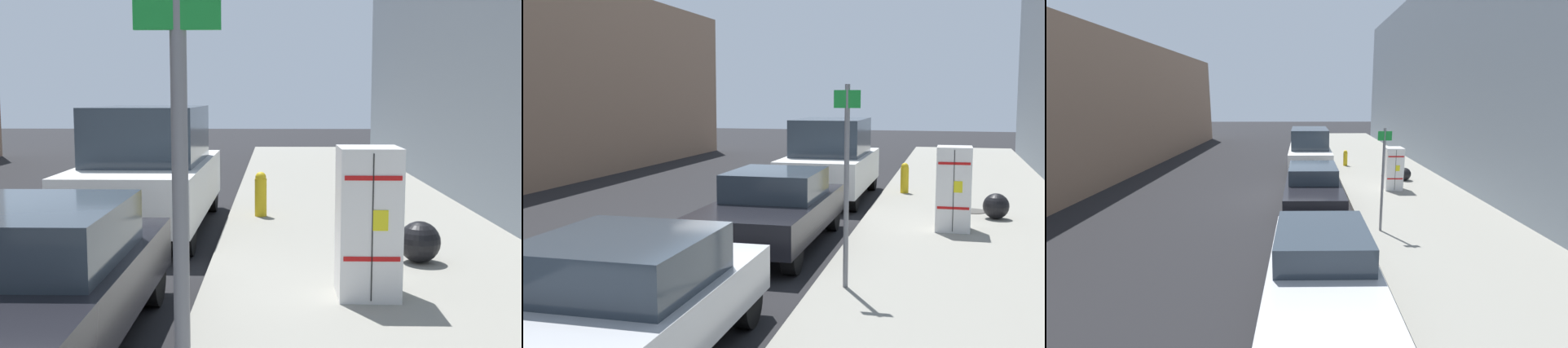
{
  "view_description": "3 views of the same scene",
  "coord_description": "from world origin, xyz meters",
  "views": [
    {
      "loc": [
        -2.88,
        6.33,
        2.33
      ],
      "look_at": [
        -2.67,
        -3.2,
        1.19
      ],
      "focal_mm": 45.0,
      "sensor_mm": 36.0,
      "label": 1
    },
    {
      "loc": [
        -3.87,
        12.34,
        2.77
      ],
      "look_at": [
        -0.28,
        -1.49,
        1.05
      ],
      "focal_mm": 45.0,
      "sensor_mm": 36.0,
      "label": 2
    },
    {
      "loc": [
        -0.36,
        12.53,
        3.71
      ],
      "look_at": [
        -0.51,
        1.68,
        1.29
      ],
      "focal_mm": 24.0,
      "sensor_mm": 36.0,
      "label": 3
    }
  ],
  "objects": [
    {
      "name": "parked_sedan_dark",
      "position": [
        -0.71,
        0.94,
        0.72
      ],
      "size": [
        1.84,
        4.64,
        1.39
      ],
      "color": "black",
      "rests_on": "ground"
    },
    {
      "name": "manhole_cover",
      "position": [
        -4.33,
        -3.02,
        0.13
      ],
      "size": [
        0.7,
        0.7,
        0.02
      ],
      "primitive_type": "cylinder",
      "color": "#47443F",
      "rests_on": "sidewalk_slab"
    },
    {
      "name": "parked_sedan_silver",
      "position": [
        -0.71,
        6.76,
        0.72
      ],
      "size": [
        1.89,
        4.57,
        1.38
      ],
      "color": "silver",
      "rests_on": "ground"
    },
    {
      "name": "trash_bag",
      "position": [
        -4.8,
        -2.21,
        0.4
      ],
      "size": [
        0.55,
        0.55,
        0.55
      ],
      "primitive_type": "sphere",
      "color": "black",
      "rests_on": "sidewalk_slab"
    },
    {
      "name": "parked_van_white",
      "position": [
        -0.71,
        -4.86,
        1.07
      ],
      "size": [
        2.01,
        4.9,
        2.15
      ],
      "color": "silver",
      "rests_on": "ground"
    },
    {
      "name": "street_sign_post",
      "position": [
        -2.48,
        3.6,
        1.68
      ],
      "size": [
        0.36,
        0.07,
        2.79
      ],
      "color": "slate",
      "rests_on": "sidewalk_slab"
    },
    {
      "name": "ground_plane",
      "position": [
        0.0,
        0.0,
        0.0
      ],
      "size": [
        80.0,
        80.0,
        0.0
      ],
      "primitive_type": "plane",
      "color": "black"
    },
    {
      "name": "sidewalk_slab",
      "position": [
        -4.35,
        0.0,
        0.06
      ],
      "size": [
        4.67,
        44.0,
        0.13
      ],
      "primitive_type": "cube",
      "color": "gray",
      "rests_on": "ground"
    },
    {
      "name": "discarded_refrigerator",
      "position": [
        -3.9,
        -0.76,
        0.95
      ],
      "size": [
        0.66,
        0.69,
        1.65
      ],
      "color": "white",
      "rests_on": "sidewalk_slab"
    },
    {
      "name": "fire_hydrant",
      "position": [
        -2.62,
        -5.54,
        0.55
      ],
      "size": [
        0.22,
        0.22,
        0.82
      ],
      "color": "gold",
      "rests_on": "sidewalk_slab"
    }
  ]
}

